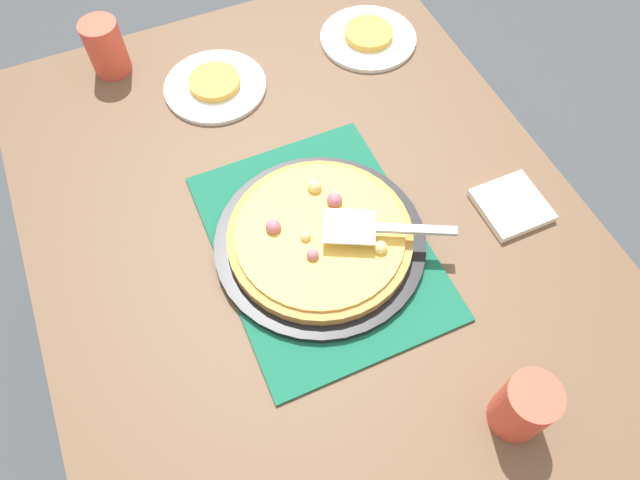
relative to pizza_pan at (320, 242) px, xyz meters
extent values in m
plane|color=#3D4247|center=(0.00, 0.00, -0.76)|extent=(8.00, 8.00, 0.00)
cube|color=brown|center=(0.00, 0.00, -0.03)|extent=(1.40, 1.00, 0.03)
cube|color=brown|center=(0.64, -0.44, -0.40)|extent=(0.07, 0.07, 0.72)
cube|color=brown|center=(0.64, 0.44, -0.40)|extent=(0.07, 0.07, 0.72)
cube|color=#145B42|center=(0.00, 0.00, -0.01)|extent=(0.48, 0.36, 0.01)
cylinder|color=black|center=(0.00, 0.00, 0.00)|extent=(0.38, 0.38, 0.01)
cylinder|color=#B78442|center=(0.00, 0.00, 0.02)|extent=(0.33, 0.33, 0.02)
cylinder|color=#EAB747|center=(0.00, 0.00, 0.03)|extent=(0.30, 0.30, 0.01)
sphere|color=#E5CC7F|center=(-0.07, -0.08, 0.04)|extent=(0.02, 0.02, 0.02)
sphere|color=#E5CC7F|center=(0.09, -0.03, 0.04)|extent=(0.03, 0.03, 0.03)
sphere|color=#E5CC7F|center=(0.00, 0.03, 0.04)|extent=(0.02, 0.02, 0.02)
sphere|color=#B76675|center=(0.04, 0.07, 0.04)|extent=(0.03, 0.03, 0.03)
sphere|color=#338433|center=(-0.04, -0.06, 0.04)|extent=(0.03, 0.03, 0.03)
sphere|color=#B76675|center=(0.05, -0.05, 0.04)|extent=(0.03, 0.03, 0.03)
sphere|color=#B76675|center=(-0.04, 0.03, 0.04)|extent=(0.02, 0.02, 0.02)
cylinder|color=white|center=(0.46, -0.32, -0.01)|extent=(0.22, 0.22, 0.01)
cylinder|color=white|center=(0.45, 0.05, -0.01)|extent=(0.22, 0.22, 0.01)
cylinder|color=gold|center=(0.46, -0.32, 0.01)|extent=(0.11, 0.11, 0.02)
cylinder|color=gold|center=(0.45, 0.05, 0.01)|extent=(0.11, 0.11, 0.02)
cylinder|color=#E04C38|center=(-0.40, -0.15, 0.05)|extent=(0.08, 0.08, 0.12)
cylinder|color=#E04C38|center=(0.60, 0.24, 0.05)|extent=(0.08, 0.08, 0.12)
cube|color=silver|center=(-0.02, -0.04, 0.06)|extent=(0.10, 0.11, 0.00)
cube|color=#B2B2B7|center=(-0.07, -0.15, 0.06)|extent=(0.08, 0.13, 0.01)
cube|color=white|center=(-0.07, -0.36, -0.01)|extent=(0.12, 0.12, 0.02)
camera|label=1|loc=(-0.49, 0.22, 0.90)|focal=32.74mm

